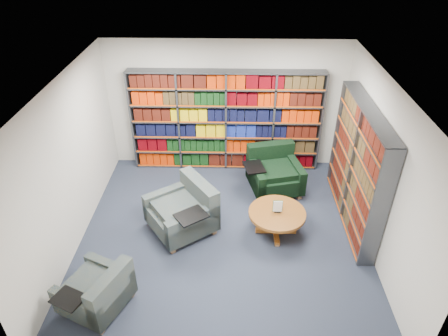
{
  "coord_description": "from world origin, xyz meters",
  "views": [
    {
      "loc": [
        0.14,
        -5.32,
        4.89
      ],
      "look_at": [
        0.0,
        0.6,
        1.05
      ],
      "focal_mm": 32.0,
      "sensor_mm": 36.0,
      "label": 1
    }
  ],
  "objects_px": {
    "chair_teal_left": "(186,211)",
    "chair_green_right": "(273,172)",
    "chair_teal_front": "(99,293)",
    "coffee_table": "(277,216)"
  },
  "relations": [
    {
      "from": "chair_teal_left",
      "to": "coffee_table",
      "type": "xyz_separation_m",
      "value": [
        1.61,
        -0.1,
        0.0
      ]
    },
    {
      "from": "chair_green_right",
      "to": "chair_teal_front",
      "type": "bearing_deg",
      "value": -131.34
    },
    {
      "from": "chair_green_right",
      "to": "chair_teal_front",
      "type": "distance_m",
      "value": 4.12
    },
    {
      "from": "chair_teal_left",
      "to": "chair_green_right",
      "type": "height_order",
      "value": "chair_teal_left"
    },
    {
      "from": "chair_teal_left",
      "to": "chair_teal_front",
      "type": "distance_m",
      "value": 2.07
    },
    {
      "from": "chair_teal_left",
      "to": "chair_green_right",
      "type": "bearing_deg",
      "value": 38.31
    },
    {
      "from": "chair_teal_left",
      "to": "coffee_table",
      "type": "height_order",
      "value": "chair_teal_left"
    },
    {
      "from": "chair_green_right",
      "to": "chair_teal_front",
      "type": "height_order",
      "value": "chair_green_right"
    },
    {
      "from": "chair_teal_left",
      "to": "chair_teal_front",
      "type": "height_order",
      "value": "chair_teal_left"
    },
    {
      "from": "chair_teal_left",
      "to": "chair_green_right",
      "type": "distance_m",
      "value": 2.12
    }
  ]
}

